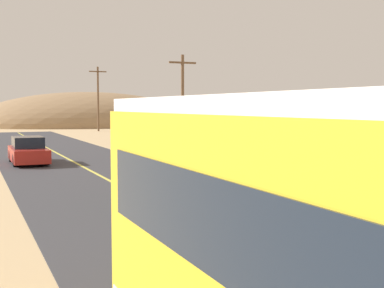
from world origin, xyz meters
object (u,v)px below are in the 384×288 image
(livestock_truck, at_px, (241,153))
(power_pole_far, at_px, (98,97))
(power_pole_mid, at_px, (183,98))
(car_far, at_px, (28,151))

(livestock_truck, relative_size, power_pole_far, 1.20)
(livestock_truck, height_order, power_pole_far, power_pole_far)
(power_pole_mid, distance_m, power_pole_far, 27.21)
(power_pole_mid, relative_size, power_pole_far, 0.87)
(power_pole_mid, xyz_separation_m, power_pole_far, (-0.00, 27.20, 0.52))
(livestock_truck, bearing_deg, power_pole_far, 81.14)
(car_far, relative_size, power_pole_far, 0.55)
(power_pole_mid, bearing_deg, car_far, -150.12)
(car_far, xyz_separation_m, power_pole_mid, (12.05, 6.92, 3.10))
(car_far, bearing_deg, power_pole_mid, 29.88)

